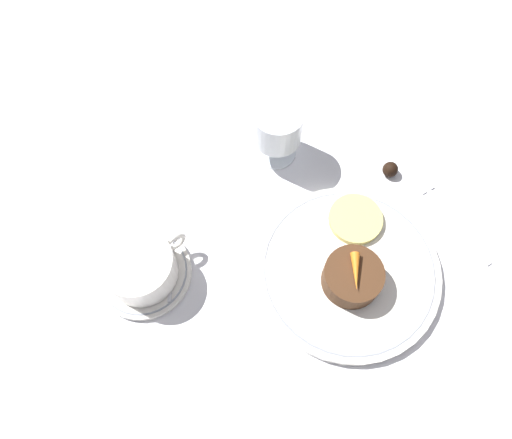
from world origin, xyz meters
The scene contains 11 objects.
ground_plane centered at (0.00, 0.00, 0.00)m, with size 3.00×3.00×0.00m, color white.
dinner_plate centered at (0.00, -0.04, 0.01)m, with size 0.26×0.26×0.01m.
saucer centered at (-0.23, 0.13, 0.01)m, with size 0.13×0.13×0.01m.
coffee_cup centered at (-0.23, 0.13, 0.04)m, with size 0.12×0.10×0.06m.
spoon centered at (-0.18, 0.13, 0.01)m, with size 0.07×0.09×0.00m.
wine_glass centered at (0.04, 0.18, 0.07)m, with size 0.07×0.07×0.10m.
fork centered at (0.18, -0.04, 0.00)m, with size 0.04×0.19×0.01m.
dessert_cake centered at (-0.01, -0.05, 0.03)m, with size 0.08×0.08×0.04m.
carrot_garnish centered at (-0.01, -0.05, 0.06)m, with size 0.04×0.05×0.01m.
pineapple_slice centered at (0.06, 0.01, 0.02)m, with size 0.08×0.08×0.01m.
chocolate_truffle centered at (0.16, 0.04, 0.01)m, with size 0.02×0.02×0.02m.
Camera 1 is at (-0.24, -0.13, 0.68)m, focal length 35.00 mm.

